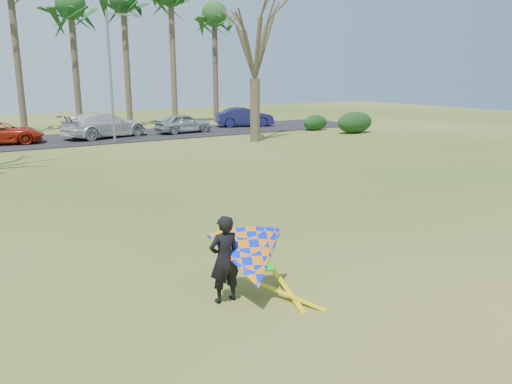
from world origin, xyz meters
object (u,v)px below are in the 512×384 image
car_2 (1,133)px  car_4 (183,123)px  car_3 (105,125)px  bare_tree_right (255,36)px  streetlight (113,71)px  kite_flyer (248,259)px  car_5 (245,117)px

car_2 → car_4: 11.98m
car_2 → car_3: car_3 is taller
car_2 → car_3: (6.37, -0.05, 0.17)m
car_3 → bare_tree_right: bearing=-146.9°
streetlight → car_3: bearing=88.7°
car_2 → kite_flyer: 26.61m
car_4 → kite_flyer: size_ratio=1.73×
car_5 → streetlight: bearing=125.3°
bare_tree_right → car_3: size_ratio=1.58×
car_3 → streetlight: bearing=162.9°
streetlight → car_4: bearing=23.2°
bare_tree_right → kite_flyer: (-12.53, -19.74, -5.72)m
car_3 → kite_flyer: size_ratio=2.44×
bare_tree_right → car_5: bare_tree_right is taller
bare_tree_right → car_4: (-2.18, 6.43, -5.80)m
bare_tree_right → car_2: bare_tree_right is taller
bare_tree_right → streetlight: 9.05m
kite_flyer → bare_tree_right: bearing=57.6°
streetlight → car_2: size_ratio=1.64×
bare_tree_right → car_2: (-14.15, 6.82, -5.83)m
car_4 → streetlight: bearing=108.1°
kite_flyer → car_4: bearing=68.4°
car_2 → car_4: car_4 is taller
car_3 → car_4: (5.60, -0.35, -0.14)m
car_3 → car_4: car_3 is taller
streetlight → car_5: bearing=18.5°
bare_tree_right → car_4: size_ratio=2.23×
kite_flyer → streetlight: bearing=78.8°
streetlight → car_3: streetlight is taller
bare_tree_right → kite_flyer: size_ratio=3.86×
car_2 → car_4: (11.97, -0.39, 0.03)m
streetlight → car_3: (0.06, 2.78, -3.56)m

